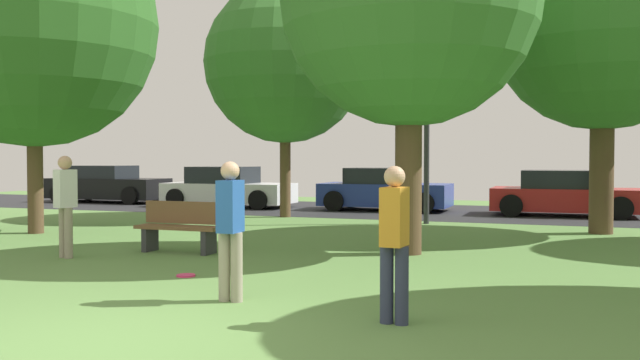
# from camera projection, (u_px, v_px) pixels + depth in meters

# --- Properties ---
(ground_plane) EXTENTS (44.00, 44.00, 0.00)m
(ground_plane) POSITION_uv_depth(u_px,v_px,m) (99.00, 344.00, 6.22)
(ground_plane) COLOR #5B8442
(road_strip) EXTENTS (44.00, 6.40, 0.01)m
(road_strip) POSITION_uv_depth(u_px,v_px,m) (433.00, 212.00, 21.24)
(road_strip) COLOR #28282B
(road_strip) RESTS_ON ground_plane
(maple_tree_near) EXTENTS (5.43, 5.43, 7.34)m
(maple_tree_near) POSITION_uv_depth(u_px,v_px,m) (33.00, 25.00, 15.13)
(maple_tree_near) COLOR brown
(maple_tree_near) RESTS_ON ground_plane
(oak_tree_right) EXTENTS (4.54, 4.54, 6.63)m
(oak_tree_right) POSITION_uv_depth(u_px,v_px,m) (285.00, 63.00, 19.28)
(oak_tree_right) COLOR brown
(oak_tree_right) RESTS_ON ground_plane
(birch_tree_lone) EXTENTS (4.93, 4.93, 7.22)m
(birch_tree_lone) POSITION_uv_depth(u_px,v_px,m) (604.00, 19.00, 15.06)
(birch_tree_lone) COLOR brown
(birch_tree_lone) RESTS_ON ground_plane
(person_catcher) EXTENTS (0.30, 0.34, 1.61)m
(person_catcher) POSITION_uv_depth(u_px,v_px,m) (394.00, 237.00, 6.96)
(person_catcher) COLOR #2D334C
(person_catcher) RESTS_ON ground_plane
(person_bystander) EXTENTS (0.31, 0.37, 1.72)m
(person_bystander) POSITION_uv_depth(u_px,v_px,m) (65.00, 201.00, 11.52)
(person_bystander) COLOR gray
(person_bystander) RESTS_ON ground_plane
(person_walking) EXTENTS (0.30, 0.32, 1.65)m
(person_walking) POSITION_uv_depth(u_px,v_px,m) (230.00, 224.00, 8.05)
(person_walking) COLOR gray
(person_walking) RESTS_ON ground_plane
(frisbee_disc) EXTENTS (0.27, 0.27, 0.03)m
(frisbee_disc) POSITION_uv_depth(u_px,v_px,m) (186.00, 275.00, 9.77)
(frisbee_disc) COLOR #EA2D6B
(frisbee_disc) RESTS_ON ground_plane
(parked_car_black) EXTENTS (4.51, 1.94, 1.38)m
(parked_car_black) POSITION_uv_depth(u_px,v_px,m) (107.00, 185.00, 25.73)
(parked_car_black) COLOR black
(parked_car_black) RESTS_ON ground_plane
(parked_car_white) EXTENTS (4.37, 2.01, 1.37)m
(parked_car_white) POSITION_uv_depth(u_px,v_px,m) (227.00, 189.00, 23.32)
(parked_car_white) COLOR white
(parked_car_white) RESTS_ON ground_plane
(parked_car_blue) EXTENTS (4.05, 2.00, 1.35)m
(parked_car_blue) POSITION_uv_depth(u_px,v_px,m) (384.00, 191.00, 21.80)
(parked_car_blue) COLOR #233893
(parked_car_blue) RESTS_ON ground_plane
(parked_car_red) EXTENTS (4.08, 2.01, 1.32)m
(parked_car_red) POSITION_uv_depth(u_px,v_px,m) (563.00, 195.00, 19.78)
(parked_car_red) COLOR #B21E1E
(parked_car_red) RESTS_ON ground_plane
(park_bench) EXTENTS (1.60, 0.45, 0.90)m
(park_bench) POSITION_uv_depth(u_px,v_px,m) (181.00, 226.00, 12.22)
(park_bench) COLOR brown
(park_bench) RESTS_ON ground_plane
(street_lamp_post) EXTENTS (0.14, 0.14, 4.50)m
(street_lamp_post) POSITION_uv_depth(u_px,v_px,m) (427.00, 135.00, 17.41)
(street_lamp_post) COLOR #2D2D33
(street_lamp_post) RESTS_ON ground_plane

